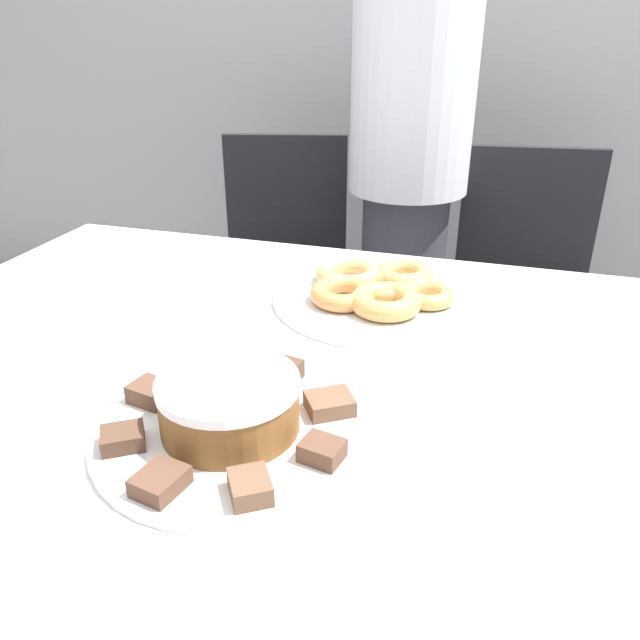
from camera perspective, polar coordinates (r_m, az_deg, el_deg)
table at (r=0.99m, az=-2.32°, el=-8.22°), size 1.47×1.05×0.75m
person_standing at (r=1.82m, az=8.07°, el=13.25°), size 0.33×0.33×1.57m
office_chair_left at (r=2.04m, az=-3.28°, el=2.80°), size 0.53×0.53×0.89m
office_chair_right at (r=1.93m, az=17.89°, el=0.22°), size 0.49×0.49×0.89m
plate_cake at (r=0.80m, az=-8.11°, el=-9.99°), size 0.35×0.35×0.01m
plate_donuts at (r=1.16m, az=5.52°, el=1.99°), size 0.40×0.40×0.01m
frosted_cake at (r=0.78m, az=-8.29°, el=-7.59°), size 0.18×0.18×0.07m
lamington_0 at (r=0.87m, az=-15.18°, el=-6.41°), size 0.06×0.05×0.02m
lamington_1 at (r=0.79m, az=-17.59°, el=-10.26°), size 0.07×0.06×0.02m
lamington_2 at (r=0.72m, az=-14.41°, el=-14.10°), size 0.06×0.06×0.02m
lamington_3 at (r=0.69m, az=-6.41°, el=-14.93°), size 0.06×0.07×0.02m
lamington_4 at (r=0.74m, az=0.18°, el=-11.84°), size 0.05×0.05×0.02m
lamington_5 at (r=0.82m, az=0.88°, el=-7.64°), size 0.08×0.07×0.02m
lamington_6 at (r=0.88m, az=-3.26°, el=-4.75°), size 0.05×0.05×0.03m
lamington_7 at (r=0.90m, az=-9.50°, el=-4.48°), size 0.06×0.06×0.02m
donut_0 at (r=1.15m, az=5.57°, el=2.91°), size 0.11×0.11×0.03m
donut_1 at (r=1.21m, az=7.65°, el=4.11°), size 0.11×0.11×0.03m
donut_2 at (r=1.20m, az=2.66°, el=4.17°), size 0.13×0.13×0.03m
donut_3 at (r=1.12m, az=2.11°, el=2.41°), size 0.12×0.12×0.03m
donut_4 at (r=1.09m, az=6.01°, el=1.70°), size 0.13×0.13×0.04m
donut_5 at (r=1.14m, az=9.78°, el=2.28°), size 0.10×0.10×0.03m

